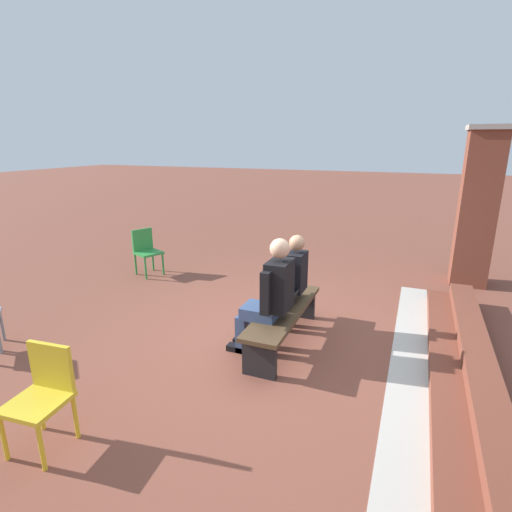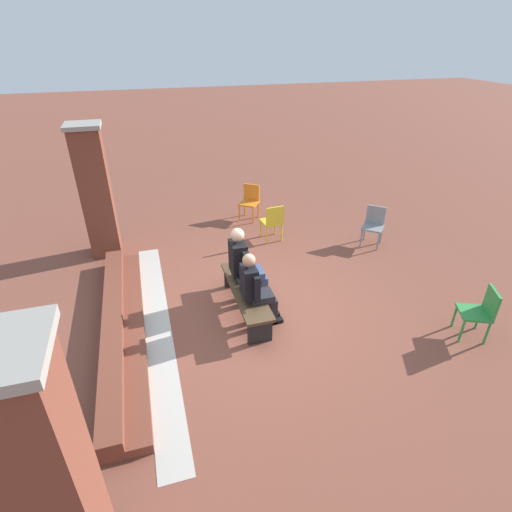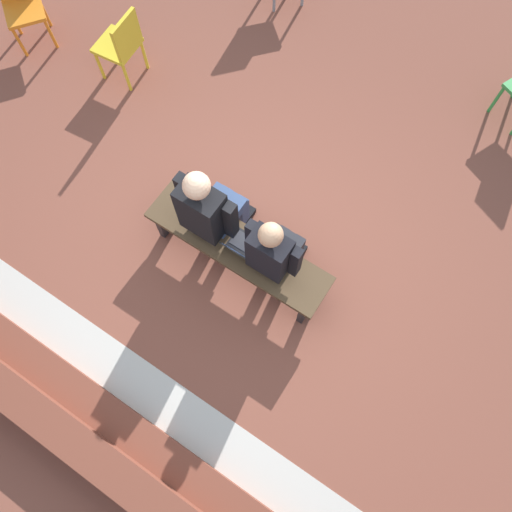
{
  "view_description": "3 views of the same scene",
  "coord_description": "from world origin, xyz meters",
  "views": [
    {
      "loc": [
        4.28,
        1.48,
        2.39
      ],
      "look_at": [
        -0.22,
        -0.35,
        0.99
      ],
      "focal_mm": 28.0,
      "sensor_mm": 36.0,
      "label": 1
    },
    {
      "loc": [
        -5.17,
        1.48,
        4.12
      ],
      "look_at": [
        0.11,
        -0.08,
        0.99
      ],
      "focal_mm": 28.0,
      "sensor_mm": 36.0,
      "label": 2
    },
    {
      "loc": [
        -1.05,
        1.48,
        4.59
      ],
      "look_at": [
        -0.23,
        0.21,
        0.76
      ],
      "focal_mm": 35.0,
      "sensor_mm": 36.0,
      "label": 3
    }
  ],
  "objects": [
    {
      "name": "brick_pillar_right_of_steps",
      "position": [
        2.85,
        2.39,
        1.34
      ],
      "size": [
        0.64,
        0.64,
        2.65
      ],
      "color": "brown",
      "rests_on": "ground"
    },
    {
      "name": "brick_pillar_left_of_steps",
      "position": [
        -3.23,
        2.41,
        1.34
      ],
      "size": [
        0.64,
        0.64,
        2.65
      ],
      "color": "brown",
      "rests_on": "ground"
    },
    {
      "name": "person_student",
      "position": [
        -0.32,
        0.05,
        0.69
      ],
      "size": [
        0.51,
        0.64,
        1.29
      ],
      "color": "#232328",
      "rests_on": "ground"
    },
    {
      "name": "concrete_strip",
      "position": [
        0.04,
        1.58,
        0.0
      ],
      "size": [
        5.24,
        0.4,
        0.01
      ],
      "primitive_type": "cube",
      "color": "#B7B2A8",
      "rests_on": "ground"
    },
    {
      "name": "ground_plane",
      "position": [
        0.0,
        0.0,
        0.0
      ],
      "size": [
        60.0,
        60.0,
        0.0
      ],
      "primitive_type": "plane",
      "color": "brown"
    },
    {
      "name": "plastic_chair_mid_courtyard",
      "position": [
        -1.55,
        -3.09,
        0.48
      ],
      "size": [
        0.55,
        0.55,
        0.84
      ],
      "color": "#2D893D",
      "rests_on": "ground"
    },
    {
      "name": "bench",
      "position": [
        0.04,
        0.12,
        0.35
      ],
      "size": [
        1.8,
        0.44,
        0.45
      ],
      "color": "#4C3823",
      "rests_on": "ground"
    },
    {
      "name": "plastic_chair_far_right",
      "position": [
        1.61,
        -3.17,
        0.48
      ],
      "size": [
        0.59,
        0.59,
        0.84
      ],
      "color": "gray",
      "rests_on": "ground"
    },
    {
      "name": "plastic_chair_foreground",
      "position": [
        2.37,
        -1.13,
        0.48
      ],
      "size": [
        0.46,
        0.46,
        0.84
      ],
      "color": "gold",
      "rests_on": "ground"
    },
    {
      "name": "laptop",
      "position": [
        -0.03,
        0.13,
        0.5
      ],
      "size": [
        0.32,
        0.29,
        0.21
      ],
      "color": "black",
      "rests_on": "bench"
    },
    {
      "name": "brick_steps",
      "position": [
        0.04,
        2.13,
        0.12
      ],
      "size": [
        4.44,
        0.6,
        0.3
      ],
      "color": "brown",
      "rests_on": "ground"
    },
    {
      "name": "person_adult",
      "position": [
        0.35,
        0.05,
        0.74
      ],
      "size": [
        0.57,
        0.72,
        1.39
      ],
      "color": "#384C75",
      "rests_on": "ground"
    },
    {
      "name": "plastic_chair_near_bench_right",
      "position": [
        3.69,
        -0.98,
        0.48
      ],
      "size": [
        0.59,
        0.59,
        0.84
      ],
      "color": "orange",
      "rests_on": "ground"
    }
  ]
}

